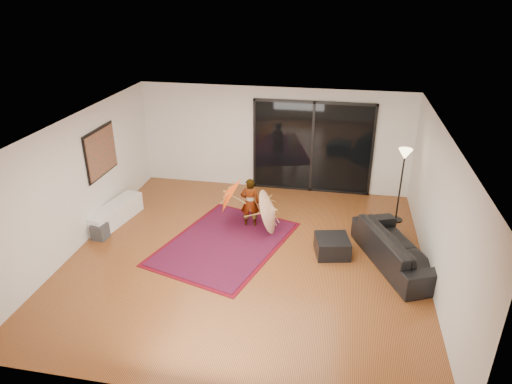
% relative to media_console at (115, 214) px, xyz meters
% --- Properties ---
extents(floor, '(7.00, 7.00, 0.00)m').
position_rel_media_console_xyz_m(floor, '(3.25, -0.84, -0.22)').
color(floor, '#975329').
rests_on(floor, ground).
extents(ceiling, '(7.00, 7.00, 0.00)m').
position_rel_media_console_xyz_m(ceiling, '(3.25, -0.84, 2.48)').
color(ceiling, white).
rests_on(ceiling, wall_back).
extents(wall_back, '(7.00, 0.00, 7.00)m').
position_rel_media_console_xyz_m(wall_back, '(3.25, 2.66, 1.13)').
color(wall_back, silver).
rests_on(wall_back, floor).
extents(wall_front, '(7.00, 0.00, 7.00)m').
position_rel_media_console_xyz_m(wall_front, '(3.25, -4.34, 1.13)').
color(wall_front, silver).
rests_on(wall_front, floor).
extents(wall_left, '(0.00, 7.00, 7.00)m').
position_rel_media_console_xyz_m(wall_left, '(-0.25, -0.84, 1.13)').
color(wall_left, silver).
rests_on(wall_left, floor).
extents(wall_right, '(0.00, 7.00, 7.00)m').
position_rel_media_console_xyz_m(wall_right, '(6.75, -0.84, 1.13)').
color(wall_right, silver).
rests_on(wall_right, floor).
extents(sliding_door, '(3.06, 0.07, 2.40)m').
position_rel_media_console_xyz_m(sliding_door, '(4.25, 2.62, 0.98)').
color(sliding_door, black).
rests_on(sliding_door, wall_back).
extents(painting, '(0.04, 1.28, 1.08)m').
position_rel_media_console_xyz_m(painting, '(-0.21, 0.16, 1.43)').
color(painting, black).
rests_on(painting, wall_left).
extents(media_console, '(0.67, 1.66, 0.45)m').
position_rel_media_console_xyz_m(media_console, '(0.00, 0.00, 0.00)').
color(media_console, white).
rests_on(media_console, floor).
extents(speaker, '(0.32, 0.32, 0.34)m').
position_rel_media_console_xyz_m(speaker, '(0.00, -0.73, -0.05)').
color(speaker, '#424244').
rests_on(speaker, floor).
extents(persian_rug, '(2.99, 3.58, 0.02)m').
position_rel_media_console_xyz_m(persian_rug, '(2.70, -0.44, -0.21)').
color(persian_rug, '#5A0714').
rests_on(persian_rug, floor).
extents(sofa, '(1.77, 2.52, 0.69)m').
position_rel_media_console_xyz_m(sofa, '(6.20, -0.52, 0.12)').
color(sofa, black).
rests_on(sofa, floor).
extents(ottoman, '(0.78, 0.78, 0.38)m').
position_rel_media_console_xyz_m(ottoman, '(4.94, -0.43, -0.04)').
color(ottoman, black).
rests_on(ottoman, floor).
extents(floor_lamp, '(0.30, 0.30, 1.75)m').
position_rel_media_console_xyz_m(floor_lamp, '(6.35, 1.31, 1.16)').
color(floor_lamp, black).
rests_on(floor_lamp, floor).
extents(child, '(0.46, 0.33, 1.16)m').
position_rel_media_console_xyz_m(child, '(3.06, 0.44, 0.35)').
color(child, '#999999').
rests_on(child, floor).
extents(parasol_orange, '(0.55, 0.86, 0.88)m').
position_rel_media_console_xyz_m(parasol_orange, '(2.51, 0.39, 0.51)').
color(parasol_orange, '#FF4E0D').
rests_on(parasol_orange, child).
extents(parasol_white, '(0.53, 0.99, 1.00)m').
position_rel_media_console_xyz_m(parasol_white, '(3.66, 0.29, 0.28)').
color(parasol_white, white).
rests_on(parasol_white, floor).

